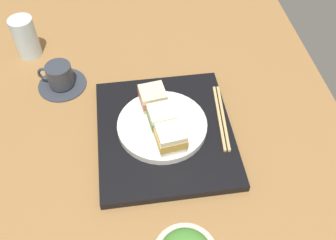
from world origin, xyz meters
TOP-DOWN VIEW (x-y plane):
  - ground_plane at (0.00, 0.00)cm, footprint 140.00×100.00cm
  - serving_tray at (-3.09, -2.08)cm, footprint 37.54×33.45cm
  - sandwich_plate at (-2.35, -1.50)cm, footprint 22.40×22.40cm
  - sandwich_near at (-9.19, -2.66)cm, footprint 7.16×7.44cm
  - sandwich_middle at (-2.35, -1.50)cm, footprint 7.06×7.24cm
  - sandwich_far at (4.50, -0.34)cm, footprint 7.11×7.12cm
  - chopsticks_pair at (-1.25, -16.85)cm, footprint 21.47×3.66cm
  - coffee_cup at (18.79, 24.43)cm, footprint 13.57×13.57cm
  - drinking_glass at (34.01, 34.36)cm, footprint 6.93×6.93cm

SIDE VIEW (x-z plane):
  - ground_plane at x=0.00cm, z-range -3.00..0.00cm
  - serving_tray at x=-3.09cm, z-range 0.00..2.17cm
  - chopsticks_pair at x=-1.25cm, z-range 2.17..2.87cm
  - coffee_cup at x=18.79cm, z-range -0.56..6.59cm
  - sandwich_plate at x=-2.35cm, z-range 2.17..3.92cm
  - drinking_glass at x=34.01cm, z-range 0.00..12.47cm
  - sandwich_middle at x=-2.35cm, z-range 3.92..8.69cm
  - sandwich_far at x=4.50cm, z-range 3.92..8.74cm
  - sandwich_near at x=-9.19cm, z-range 3.92..9.34cm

